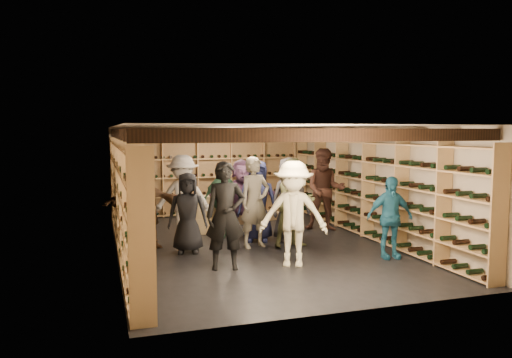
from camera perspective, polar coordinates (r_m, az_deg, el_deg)
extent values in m
plane|color=black|center=(10.30, -0.03, -7.46)|extent=(8.00, 8.00, 0.00)
cube|color=tan|center=(13.94, -4.98, 0.94)|extent=(5.50, 0.02, 2.40)
cube|color=tan|center=(6.43, 10.79, -4.58)|extent=(5.50, 0.02, 2.40)
cube|color=tan|center=(9.64, -15.83, -1.33)|extent=(0.02, 8.00, 2.40)
cube|color=tan|center=(11.23, 13.48, -0.31)|extent=(0.02, 8.00, 2.40)
cube|color=beige|center=(10.03, -0.03, 6.02)|extent=(5.50, 8.00, 0.01)
cube|color=black|center=(6.78, 8.94, 4.98)|extent=(5.40, 0.12, 0.18)
cube|color=black|center=(7.57, 5.98, 5.07)|extent=(5.40, 0.12, 0.18)
cube|color=black|center=(8.38, 3.59, 5.14)|extent=(5.40, 0.12, 0.18)
cube|color=black|center=(9.20, 1.62, 5.18)|extent=(5.40, 0.12, 0.18)
cube|color=black|center=(10.03, -0.03, 5.22)|extent=(5.40, 0.12, 0.18)
cube|color=black|center=(10.87, -1.43, 5.25)|extent=(5.40, 0.12, 0.18)
cube|color=black|center=(11.71, -2.62, 5.27)|extent=(5.40, 0.12, 0.18)
cube|color=black|center=(12.56, -3.65, 5.28)|extent=(5.40, 0.12, 0.18)
cube|color=black|center=(13.41, -4.55, 5.29)|extent=(5.40, 0.12, 0.18)
cube|color=tan|center=(9.66, -14.74, -2.03)|extent=(0.32, 7.50, 2.15)
cube|color=tan|center=(11.15, 12.67, -0.98)|extent=(0.32, 7.50, 2.15)
cube|color=tan|center=(13.79, -4.83, 0.37)|extent=(4.70, 0.30, 2.15)
cube|color=tan|center=(11.43, -5.60, -5.74)|extent=(0.57, 0.45, 0.17)
cube|color=tan|center=(11.40, -5.61, -4.90)|extent=(0.57, 0.45, 0.17)
cube|color=tan|center=(11.37, -5.62, -4.06)|extent=(0.57, 0.45, 0.17)
cube|color=tan|center=(11.34, -5.63, -3.21)|extent=(0.57, 0.45, 0.17)
cube|color=tan|center=(11.32, -5.64, -2.36)|extent=(0.57, 0.45, 0.17)
cube|color=tan|center=(12.52, -1.59, -4.72)|extent=(0.51, 0.34, 0.17)
cube|color=tan|center=(12.49, -1.60, -3.95)|extent=(0.51, 0.34, 0.17)
cube|color=tan|center=(12.47, -1.60, -3.18)|extent=(0.51, 0.34, 0.17)
cube|color=tan|center=(13.15, 2.03, -4.22)|extent=(0.58, 0.48, 0.17)
imported|color=black|center=(9.57, -7.82, -3.83)|extent=(0.83, 0.62, 1.53)
imported|color=black|center=(8.34, -3.51, -4.20)|extent=(0.73, 0.55, 1.82)
imported|color=brown|center=(9.92, 4.49, -2.76)|extent=(0.94, 0.77, 1.77)
imported|color=beige|center=(8.53, 4.28, -4.01)|extent=(1.34, 1.09, 1.81)
imported|color=#1F6281|center=(9.40, 15.04, -4.25)|extent=(0.91, 0.45, 1.50)
imported|color=brown|center=(10.09, -12.61, -2.91)|extent=(1.60, 0.53, 1.71)
imported|color=#1C224C|center=(10.45, 0.15, -2.49)|extent=(0.96, 0.78, 1.71)
imported|color=gray|center=(9.91, -0.14, -2.67)|extent=(0.74, 0.58, 1.80)
imported|color=#3F231A|center=(11.64, 7.89, -1.22)|extent=(1.15, 1.04, 1.91)
imported|color=#AEA89F|center=(10.57, -8.36, -2.18)|extent=(1.33, 1.01, 1.81)
imported|color=#24452F|center=(10.88, -3.83, -2.39)|extent=(1.03, 0.67, 1.63)
imported|color=#845383|center=(11.37, -1.63, -1.94)|extent=(1.58, 0.61, 1.67)
imported|color=#2E2D32|center=(10.46, 3.86, -2.35)|extent=(0.94, 0.69, 1.77)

